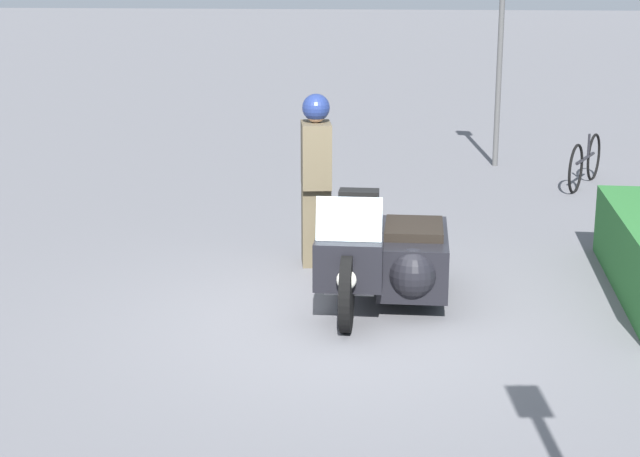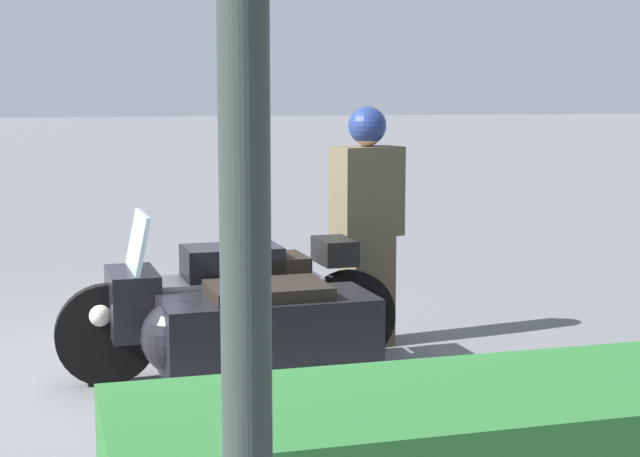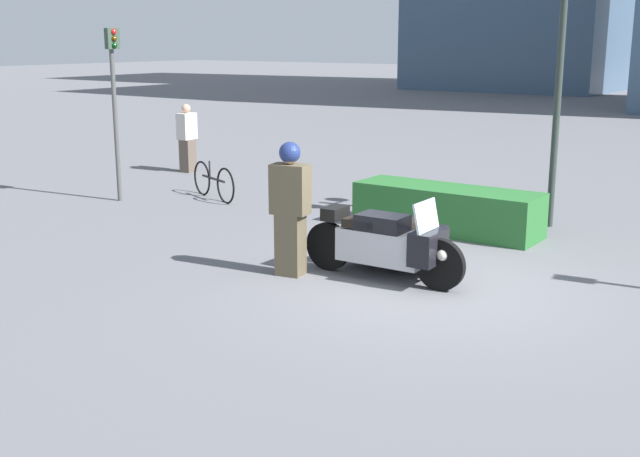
# 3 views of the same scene
# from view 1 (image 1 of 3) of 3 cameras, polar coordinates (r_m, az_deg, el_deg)

# --- Properties ---
(ground_plane) EXTENTS (160.00, 160.00, 0.00)m
(ground_plane) POSITION_cam_1_polar(r_m,az_deg,el_deg) (9.01, 1.86, -5.50)
(ground_plane) COLOR slate
(police_motorcycle) EXTENTS (2.43, 1.21, 1.17)m
(police_motorcycle) POSITION_cam_1_polar(r_m,az_deg,el_deg) (9.44, 3.80, -1.52)
(police_motorcycle) COLOR black
(police_motorcycle) RESTS_ON ground
(officer_rider) EXTENTS (0.56, 0.40, 1.87)m
(officer_rider) POSITION_cam_1_polar(r_m,az_deg,el_deg) (10.55, -0.23, 3.09)
(officer_rider) COLOR brown
(officer_rider) RESTS_ON ground
(traffic_light_far) EXTENTS (0.22, 0.28, 3.42)m
(traffic_light_far) POSITION_cam_1_polar(r_m,az_deg,el_deg) (16.27, 10.48, 11.40)
(traffic_light_far) COLOR #4C4C4C
(traffic_light_far) RESTS_ON ground
(bicycle_parked) EXTENTS (1.70, 0.70, 0.78)m
(bicycle_parked) POSITION_cam_1_polar(r_m,az_deg,el_deg) (15.23, 15.17, 3.73)
(bicycle_parked) COLOR black
(bicycle_parked) RESTS_ON ground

